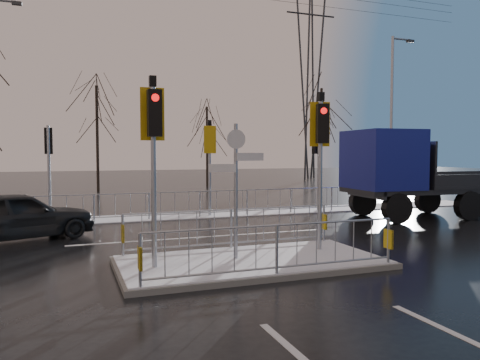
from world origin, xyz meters
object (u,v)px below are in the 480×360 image
object	(u,v)px
street_lamp_right	(393,114)
car_far_lane	(17,216)
flatbed_truck	(405,172)
traffic_island	(250,248)

from	to	relation	value
street_lamp_right	car_far_lane	bearing A→B (deg)	-168.10
street_lamp_right	flatbed_truck	bearing A→B (deg)	-121.03
traffic_island	car_far_lane	distance (m)	7.37
car_far_lane	flatbed_truck	distance (m)	13.83
traffic_island	flatbed_truck	size ratio (longest dim) A/B	0.79
flatbed_truck	street_lamp_right	bearing A→B (deg)	58.97
traffic_island	street_lamp_right	world-z (taller)	street_lamp_right
traffic_island	street_lamp_right	xyz separation A→B (m)	(10.58, 8.49, 4.00)
traffic_island	flatbed_truck	world-z (taller)	traffic_island
car_far_lane	flatbed_truck	size ratio (longest dim) A/B	0.57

